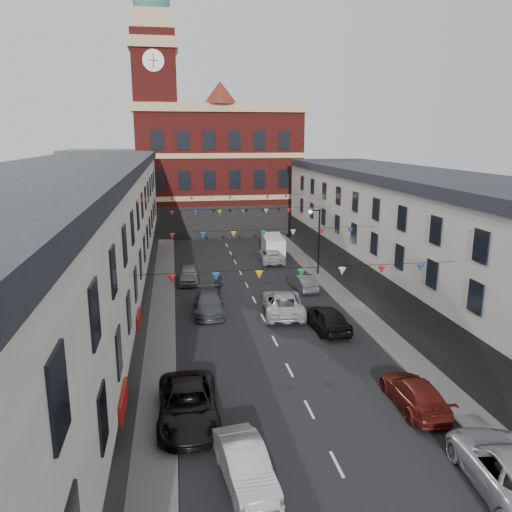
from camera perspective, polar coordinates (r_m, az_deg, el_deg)
ground at (r=31.01m, az=2.16°, el=-9.67°), size 160.00×160.00×0.00m
pavement_left at (r=32.31m, az=-10.80°, el=-8.79°), size 1.80×64.00×0.15m
pavement_right at (r=34.68m, az=12.83°, el=-7.32°), size 1.80×64.00×0.15m
terrace_left at (r=30.34m, az=-20.53°, el=-0.42°), size 8.40×56.00×10.70m
terrace_right at (r=34.61m, az=21.37°, el=0.30°), size 8.40×56.00×9.70m
civic_building at (r=66.25m, az=-4.38°, el=9.93°), size 20.60×13.30×18.50m
clock_tower at (r=63.02m, az=-11.32°, el=15.72°), size 5.60×5.60×30.00m
distant_hill at (r=90.24m, az=-8.27°, el=8.77°), size 40.00×14.00×10.00m
street_lamp at (r=44.48m, az=6.92°, el=2.65°), size 1.10×0.36×6.00m
car_left_b at (r=19.44m, az=-1.27°, el=-22.71°), size 2.08×4.49×1.42m
car_left_c at (r=22.95m, az=-7.78°, el=-16.46°), size 2.63×5.66×1.57m
car_left_d at (r=35.61m, az=-5.38°, el=-5.36°), size 2.28×5.12×1.46m
car_left_e at (r=43.07m, az=-7.72°, el=-2.10°), size 1.84×4.25×1.43m
car_right_b at (r=21.00m, az=26.98°, el=-20.96°), size 3.33×6.11×1.62m
car_right_c at (r=24.92m, az=17.66°, el=-14.70°), size 2.05×4.78×1.37m
car_right_d at (r=32.65m, az=8.00°, el=-7.05°), size 2.47×4.95×1.62m
car_right_e at (r=40.91m, az=5.38°, el=-2.96°), size 1.71×4.07×1.31m
car_right_f at (r=49.60m, az=1.81°, el=0.07°), size 2.68×5.16×1.39m
moving_car at (r=35.28m, az=3.09°, el=-5.35°), size 3.35×6.13×1.63m
white_van at (r=51.48m, az=1.96°, el=1.04°), size 2.29×5.14×2.22m
pedestrian at (r=39.78m, az=-4.38°, el=-3.03°), size 0.74×0.56×1.82m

